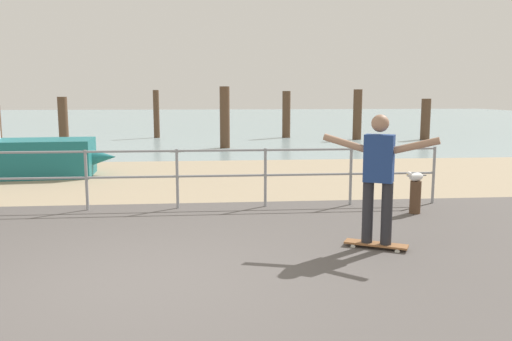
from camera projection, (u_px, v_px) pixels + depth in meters
ground_plane at (120, 327)px, 4.49m from camera, size 24.00×10.00×0.04m
beach_strip at (176, 178)px, 12.37m from camera, size 24.00×6.00×0.04m
sea_surface at (197, 120)px, 39.95m from camera, size 72.00×50.00×0.04m
railing_fence at (39, 171)px, 8.73m from camera, size 13.79×0.05×1.05m
sailboat at (3, 156)px, 12.34m from camera, size 5.02×1.74×4.85m
skateboard at (376, 244)px, 6.70m from camera, size 0.80×0.55×0.08m
skateboarder at (379, 171)px, 6.56m from camera, size 1.32×0.76×1.65m
bollard_short at (415, 198)px, 8.62m from camera, size 0.18×0.18×0.56m
seagull at (416, 177)px, 8.55m from camera, size 0.44×0.30×0.18m
groyne_post_1 at (63, 123)px, 18.73m from camera, size 0.34×0.34×1.87m
groyne_post_2 at (156, 114)px, 23.25m from camera, size 0.26×0.26×2.14m
groyne_post_3 at (225, 118)px, 18.87m from camera, size 0.36×0.36×2.24m
groyne_post_4 at (286, 115)px, 23.33m from camera, size 0.36×0.36×2.10m
groyne_post_5 at (357, 115)px, 22.37m from camera, size 0.37×0.37×2.16m
groyne_post_6 at (426, 119)px, 22.33m from camera, size 0.40×0.40×1.77m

